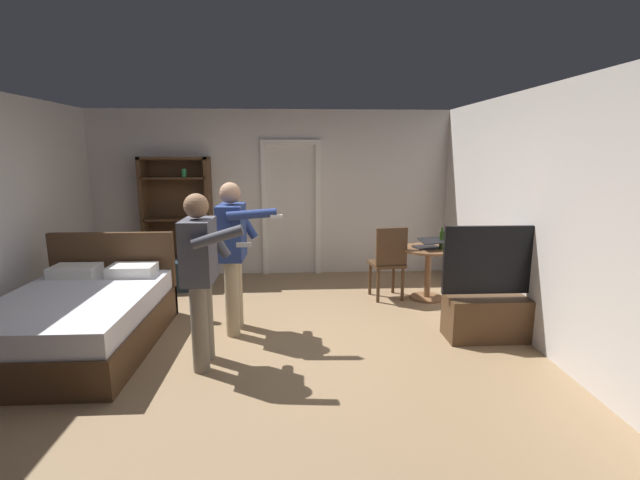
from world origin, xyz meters
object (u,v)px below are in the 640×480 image
Objects in this scene: person_striped_shirt at (233,246)px; bottle_on_table at (442,240)px; person_blue_shirt at (201,269)px; suitcase_dark at (186,275)px; bookshelf at (178,213)px; tv_flatscreen at (498,306)px; laptop at (428,245)px; wooden_chair at (389,260)px; side_table at (428,264)px; bed at (81,318)px.

bottle_on_table is at bearing 18.96° from person_striped_shirt.
suitcase_dark is at bearing 107.10° from person_blue_shirt.
bookshelf reaches higher than tv_flatscreen.
tv_flatscreen is 0.77× the size of person_blue_shirt.
bottle_on_table is at bearing 31.46° from person_blue_shirt.
person_blue_shirt is at bearing -102.84° from person_striped_shirt.
tv_flatscreen is 2.87m from person_striped_shirt.
bookshelf reaches higher than suitcase_dark.
laptop is at bearing 20.91° from person_striped_shirt.
suitcase_dark is (-0.91, 1.56, -0.74)m from person_striped_shirt.
tv_flatscreen is 4.22× the size of bottle_on_table.
wooden_chair is (-0.51, 0.05, -0.21)m from laptop.
person_blue_shirt reaches higher than tv_flatscreen.
side_table is at bearing 34.03° from person_blue_shirt.
bookshelf reaches higher than wooden_chair.
laptop reaches higher than side_table.
tv_flatscreen is at bearing -56.08° from wooden_chair.
tv_flatscreen reaches higher than bottle_on_table.
tv_flatscreen is 1.39m from laptop.
bookshelf is 3.32m from wooden_chair.
wooden_chair is 2.89m from suitcase_dark.
wooden_chair is at bearing 179.43° from side_table.
person_striped_shirt is (1.14, -2.21, -0.06)m from bookshelf.
wooden_chair is 2.17m from person_striped_shirt.
suitcase_dark is (0.23, -0.64, -0.81)m from bookshelf.
person_striped_shirt is (1.51, 0.34, 0.65)m from bed.
suitcase_dark is at bearing 152.53° from tv_flatscreen.
person_blue_shirt is (-2.59, -1.72, 0.17)m from laptop.
suitcase_dark is at bearing 168.00° from wooden_chair.
person_striped_shirt is 2.67× the size of suitcase_dark.
side_table is 1.17× the size of suitcase_dark.
person_striped_shirt is at bearing -65.95° from suitcase_dark.
tv_flatscreen is at bearing -79.97° from bottle_on_table.
wooden_chair is (3.40, 1.31, 0.24)m from bed.
tv_flatscreen is at bearing -73.48° from laptop.
person_blue_shirt reaches higher than wooden_chair.
bookshelf reaches higher than bottle_on_table.
laptop is 0.18m from bottle_on_table.
side_table is 2.66m from person_striped_shirt.
side_table reaches higher than suitcase_dark.
bottle_on_table is 3.23m from person_blue_shirt.
bed is at bearing -167.37° from person_striped_shirt.
bottle_on_table is at bearing -29.74° from side_table.
side_table is at bearing 105.22° from tv_flatscreen.
bed is 2.05× the size of wooden_chair.
tv_flatscreen is at bearing -33.15° from bookshelf.
wooden_chair is at bearing 123.92° from tv_flatscreen.
person_blue_shirt is at bearing -79.05° from suitcase_dark.
bookshelf is (0.37, 2.55, 0.72)m from bed.
person_blue_shirt is (-2.75, -1.68, 0.10)m from bottle_on_table.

